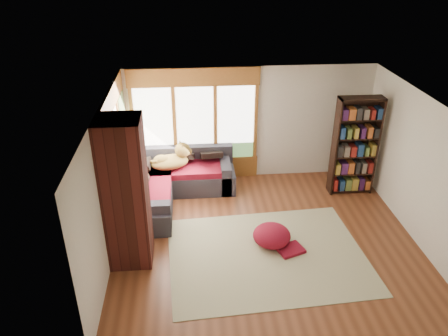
# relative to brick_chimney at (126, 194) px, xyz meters

# --- Properties ---
(floor) EXTENTS (5.50, 5.50, 0.00)m
(floor) POSITION_rel_brick_chimney_xyz_m (2.40, 0.35, -1.30)
(floor) COLOR #5E2F1A
(floor) RESTS_ON ground
(ceiling) EXTENTS (5.50, 5.50, 0.00)m
(ceiling) POSITION_rel_brick_chimney_xyz_m (2.40, 0.35, 1.30)
(ceiling) COLOR white
(wall_back) EXTENTS (5.50, 0.04, 2.60)m
(wall_back) POSITION_rel_brick_chimney_xyz_m (2.40, 2.85, 0.00)
(wall_back) COLOR silver
(wall_back) RESTS_ON ground
(wall_front) EXTENTS (5.50, 0.04, 2.60)m
(wall_front) POSITION_rel_brick_chimney_xyz_m (2.40, -2.15, 0.00)
(wall_front) COLOR silver
(wall_front) RESTS_ON ground
(wall_left) EXTENTS (0.04, 5.00, 2.60)m
(wall_left) POSITION_rel_brick_chimney_xyz_m (-0.35, 0.35, 0.00)
(wall_left) COLOR silver
(wall_left) RESTS_ON ground
(wall_right) EXTENTS (0.04, 5.00, 2.60)m
(wall_right) POSITION_rel_brick_chimney_xyz_m (5.15, 0.35, 0.00)
(wall_right) COLOR silver
(wall_right) RESTS_ON ground
(windows_back) EXTENTS (2.82, 0.10, 1.90)m
(windows_back) POSITION_rel_brick_chimney_xyz_m (1.20, 2.82, 0.05)
(windows_back) COLOR #955C26
(windows_back) RESTS_ON wall_back
(windows_left) EXTENTS (0.10, 2.62, 1.90)m
(windows_left) POSITION_rel_brick_chimney_xyz_m (-0.32, 1.55, 0.05)
(windows_left) COLOR #955C26
(windows_left) RESTS_ON wall_left
(roller_blind) EXTENTS (0.03, 0.72, 0.90)m
(roller_blind) POSITION_rel_brick_chimney_xyz_m (-0.29, 2.38, 0.45)
(roller_blind) COLOR #62804C
(roller_blind) RESTS_ON wall_left
(brick_chimney) EXTENTS (0.70, 0.70, 2.60)m
(brick_chimney) POSITION_rel_brick_chimney_xyz_m (0.00, 0.00, 0.00)
(brick_chimney) COLOR #471914
(brick_chimney) RESTS_ON ground
(sectional_sofa) EXTENTS (2.20, 2.20, 0.80)m
(sectional_sofa) POSITION_rel_brick_chimney_xyz_m (0.45, 2.05, -1.00)
(sectional_sofa) COLOR #2C2B31
(sectional_sofa) RESTS_ON ground
(area_rug) EXTENTS (3.57, 2.82, 0.01)m
(area_rug) POSITION_rel_brick_chimney_xyz_m (2.35, -0.13, -1.29)
(area_rug) COLOR beige
(area_rug) RESTS_ON ground
(bookshelf) EXTENTS (0.93, 0.31, 2.16)m
(bookshelf) POSITION_rel_brick_chimney_xyz_m (4.54, 1.93, -0.22)
(bookshelf) COLOR black
(bookshelf) RESTS_ON ground
(pouf) EXTENTS (0.80, 0.80, 0.37)m
(pouf) POSITION_rel_brick_chimney_xyz_m (2.49, 0.18, -1.10)
(pouf) COLOR maroon
(pouf) RESTS_ON area_rug
(dog_tan) EXTENTS (0.96, 0.74, 0.47)m
(dog_tan) POSITION_rel_brick_chimney_xyz_m (0.69, 2.26, -0.52)
(dog_tan) COLOR olive
(dog_tan) RESTS_ON sectional_sofa
(dog_brindle) EXTENTS (0.56, 0.82, 0.42)m
(dog_brindle) POSITION_rel_brick_chimney_xyz_m (0.01, 1.59, -0.55)
(dog_brindle) COLOR black
(dog_brindle) RESTS_ON sectional_sofa
(throw_pillows) EXTENTS (1.98, 1.68, 0.45)m
(throw_pillows) POSITION_rel_brick_chimney_xyz_m (0.53, 2.10, -0.52)
(throw_pillows) COLOR black
(throw_pillows) RESTS_ON sectional_sofa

